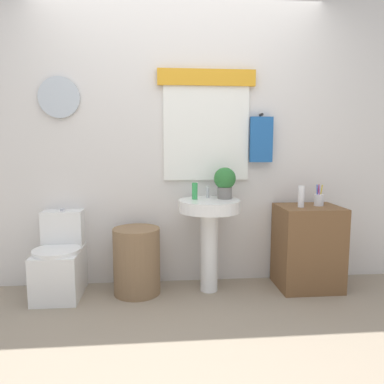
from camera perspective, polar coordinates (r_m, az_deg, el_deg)
ground_plane at (r=2.51m, az=-0.21°, el=-22.67°), size 8.00×8.00×0.00m
back_wall at (r=3.32m, az=-1.86°, el=8.22°), size 4.40×0.18×2.60m
toilet at (r=3.31m, az=-19.86°, el=-10.35°), size 0.38×0.51×0.71m
laundry_hamper at (r=3.17m, az=-8.63°, el=-10.59°), size 0.39×0.39×0.56m
pedestal_sink at (r=3.11m, az=2.72°, el=-4.79°), size 0.52×0.52×0.80m
faucet at (r=3.19m, az=2.46°, el=-0.03°), size 0.03×0.03×0.10m
wooden_cabinet at (r=3.40m, az=17.61°, el=-8.19°), size 0.53×0.44×0.73m
soap_bottle at (r=3.10m, az=0.43°, el=0.16°), size 0.05×0.05×0.14m
potted_plant at (r=3.14m, az=5.15°, el=1.70°), size 0.19×0.19×0.27m
lotion_bottle at (r=3.23m, az=16.69°, el=-0.69°), size 0.05×0.05×0.18m
toothbrush_cup at (r=3.37m, az=19.20°, el=-1.11°), size 0.08×0.08×0.19m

